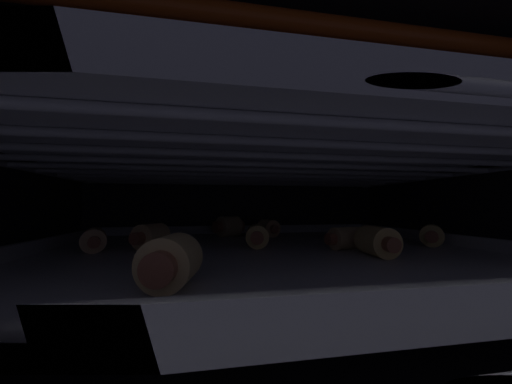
{
  "coord_description": "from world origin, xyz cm",
  "views": [
    {
      "loc": [
        -6.81,
        -31.4,
        15.72
      ],
      "look_at": [
        0.0,
        6.16,
        17.73
      ],
      "focal_mm": 19.53,
      "sensor_mm": 36.0,
      "label": 1
    }
  ],
  "objects_px": {
    "pig_in_blanket_lower_5": "(268,228)",
    "pig_in_blanket_upper_3": "(165,144)",
    "pig_in_blanket_lower_4": "(257,236)",
    "pig_in_blanket_upper_10": "(302,115)",
    "oven_rack_lower": "(266,263)",
    "pig_in_blanket_lower_6": "(432,235)",
    "pig_in_blanket_lower_3": "(377,241)",
    "pig_in_blanket_lower_7": "(171,262)",
    "pig_in_blanket_upper_8": "(266,153)",
    "pig_in_blanket_upper_1": "(129,155)",
    "heating_element": "(265,81)",
    "pig_in_blanket_upper_7": "(449,143)",
    "pig_in_blanket_lower_9": "(151,236)",
    "pig_in_blanket_upper_4": "(379,158)",
    "pig_in_blanket_upper_0": "(429,130)",
    "oven_rack_upper": "(265,168)",
    "pig_in_blanket_upper_6": "(162,131)",
    "pig_in_blanket_lower_8": "(94,240)",
    "pig_in_blanket_upper_5": "(390,147)",
    "pig_in_blanket_upper_9": "(275,165)",
    "pig_in_blanket_upper_2": "(78,58)",
    "pig_in_blanket_lower_0": "(229,226)",
    "baking_tray_upper": "(265,160)",
    "baking_tray_lower": "(266,254)",
    "pig_in_blanket_lower_2": "(349,238)"
  },
  "relations": [
    {
      "from": "pig_in_blanket_upper_2",
      "to": "pig_in_blanket_upper_9",
      "type": "xyz_separation_m",
      "value": [
        0.18,
        0.32,
        0.0
      ]
    },
    {
      "from": "oven_rack_lower",
      "to": "pig_in_blanket_lower_2",
      "type": "relative_size",
      "value": 9.39
    },
    {
      "from": "pig_in_blanket_lower_6",
      "to": "pig_in_blanket_lower_9",
      "type": "distance_m",
      "value": 0.34
    },
    {
      "from": "pig_in_blanket_upper_2",
      "to": "pig_in_blanket_upper_5",
      "type": "relative_size",
      "value": 1.23
    },
    {
      "from": "pig_in_blanket_upper_10",
      "to": "pig_in_blanket_upper_3",
      "type": "bearing_deg",
      "value": 137.27
    },
    {
      "from": "pig_in_blanket_upper_3",
      "to": "pig_in_blanket_upper_6",
      "type": "relative_size",
      "value": 1.05
    },
    {
      "from": "pig_in_blanket_upper_2",
      "to": "pig_in_blanket_upper_8",
      "type": "relative_size",
      "value": 1.2
    },
    {
      "from": "pig_in_blanket_lower_5",
      "to": "pig_in_blanket_lower_8",
      "type": "distance_m",
      "value": 0.25
    },
    {
      "from": "pig_in_blanket_lower_9",
      "to": "pig_in_blanket_upper_1",
      "type": "relative_size",
      "value": 1.02
    },
    {
      "from": "pig_in_blanket_lower_2",
      "to": "pig_in_blanket_upper_7",
      "type": "height_order",
      "value": "pig_in_blanket_upper_7"
    },
    {
      "from": "pig_in_blanket_lower_7",
      "to": "pig_in_blanket_upper_9",
      "type": "height_order",
      "value": "pig_in_blanket_upper_9"
    },
    {
      "from": "pig_in_blanket_upper_0",
      "to": "pig_in_blanket_lower_3",
      "type": "bearing_deg",
      "value": 155.65
    },
    {
      "from": "pig_in_blanket_upper_7",
      "to": "pig_in_blanket_upper_5",
      "type": "bearing_deg",
      "value": 145.89
    },
    {
      "from": "pig_in_blanket_upper_3",
      "to": "pig_in_blanket_upper_0",
      "type": "bearing_deg",
      "value": -19.89
    },
    {
      "from": "pig_in_blanket_upper_0",
      "to": "pig_in_blanket_upper_3",
      "type": "height_order",
      "value": "pig_in_blanket_upper_0"
    },
    {
      "from": "baking_tray_upper",
      "to": "pig_in_blanket_lower_0",
      "type": "bearing_deg",
      "value": 101.68
    },
    {
      "from": "pig_in_blanket_lower_7",
      "to": "pig_in_blanket_upper_3",
      "type": "distance_m",
      "value": 0.18
    },
    {
      "from": "pig_in_blanket_lower_7",
      "to": "pig_in_blanket_upper_6",
      "type": "relative_size",
      "value": 0.97
    },
    {
      "from": "pig_in_blanket_lower_5",
      "to": "pig_in_blanket_upper_3",
      "type": "xyz_separation_m",
      "value": [
        -0.15,
        -0.12,
        0.11
      ]
    },
    {
      "from": "pig_in_blanket_lower_2",
      "to": "pig_in_blanket_upper_7",
      "type": "relative_size",
      "value": 0.98
    },
    {
      "from": "pig_in_blanket_lower_5",
      "to": "pig_in_blanket_upper_10",
      "type": "xyz_separation_m",
      "value": [
        -0.02,
        -0.23,
        0.11
      ]
    },
    {
      "from": "pig_in_blanket_upper_9",
      "to": "pig_in_blanket_lower_7",
      "type": "bearing_deg",
      "value": -115.85
    },
    {
      "from": "oven_rack_lower",
      "to": "oven_rack_upper",
      "type": "height_order",
      "value": "oven_rack_upper"
    },
    {
      "from": "pig_in_blanket_lower_6",
      "to": "pig_in_blanket_upper_3",
      "type": "bearing_deg",
      "value": 176.48
    },
    {
      "from": "oven_rack_upper",
      "to": "pig_in_blanket_upper_1",
      "type": "height_order",
      "value": "pig_in_blanket_upper_1"
    },
    {
      "from": "pig_in_blanket_lower_4",
      "to": "pig_in_blanket_upper_0",
      "type": "relative_size",
      "value": 1.22
    },
    {
      "from": "pig_in_blanket_upper_9",
      "to": "pig_in_blanket_upper_2",
      "type": "bearing_deg",
      "value": -119.25
    },
    {
      "from": "oven_rack_lower",
      "to": "pig_in_blanket_lower_6",
      "type": "distance_m",
      "value": 0.21
    },
    {
      "from": "pig_in_blanket_lower_9",
      "to": "pig_in_blanket_upper_9",
      "type": "height_order",
      "value": "pig_in_blanket_upper_9"
    },
    {
      "from": "pig_in_blanket_lower_0",
      "to": "pig_in_blanket_lower_6",
      "type": "relative_size",
      "value": 1.19
    },
    {
      "from": "pig_in_blanket_lower_5",
      "to": "pig_in_blanket_lower_6",
      "type": "xyz_separation_m",
      "value": [
        0.18,
        -0.14,
        -0.0
      ]
    },
    {
      "from": "pig_in_blanket_lower_4",
      "to": "pig_in_blanket_upper_0",
      "type": "height_order",
      "value": "pig_in_blanket_upper_0"
    },
    {
      "from": "pig_in_blanket_lower_9",
      "to": "pig_in_blanket_upper_4",
      "type": "distance_m",
      "value": 0.33
    },
    {
      "from": "pig_in_blanket_lower_7",
      "to": "pig_in_blanket_upper_1",
      "type": "relative_size",
      "value": 0.93
    },
    {
      "from": "baking_tray_lower",
      "to": "pig_in_blanket_lower_6",
      "type": "height_order",
      "value": "pig_in_blanket_lower_6"
    },
    {
      "from": "pig_in_blanket_lower_7",
      "to": "pig_in_blanket_upper_8",
      "type": "height_order",
      "value": "pig_in_blanket_upper_8"
    },
    {
      "from": "pig_in_blanket_upper_4",
      "to": "pig_in_blanket_upper_8",
      "type": "distance_m",
      "value": 0.17
    },
    {
      "from": "pig_in_blanket_lower_3",
      "to": "pig_in_blanket_lower_8",
      "type": "bearing_deg",
      "value": 164.23
    },
    {
      "from": "oven_rack_upper",
      "to": "oven_rack_lower",
      "type": "bearing_deg",
      "value": 90.0
    },
    {
      "from": "heating_element",
      "to": "pig_in_blanket_upper_7",
      "type": "relative_size",
      "value": 7.75
    },
    {
      "from": "pig_in_blanket_lower_9",
      "to": "pig_in_blanket_upper_4",
      "type": "relative_size",
      "value": 1.01
    },
    {
      "from": "pig_in_blanket_upper_0",
      "to": "pig_in_blanket_upper_6",
      "type": "relative_size",
      "value": 0.87
    },
    {
      "from": "pig_in_blanket_upper_7",
      "to": "pig_in_blanket_lower_2",
      "type": "bearing_deg",
      "value": 162.02
    },
    {
      "from": "pig_in_blanket_lower_3",
      "to": "pig_in_blanket_lower_5",
      "type": "bearing_deg",
      "value": 109.32
    },
    {
      "from": "pig_in_blanket_upper_3",
      "to": "pig_in_blanket_upper_9",
      "type": "bearing_deg",
      "value": 39.35
    },
    {
      "from": "pig_in_blanket_lower_4",
      "to": "pig_in_blanket_upper_10",
      "type": "distance_m",
      "value": 0.16
    },
    {
      "from": "pig_in_blanket_lower_3",
      "to": "pig_in_blanket_lower_6",
      "type": "height_order",
      "value": "pig_in_blanket_lower_3"
    },
    {
      "from": "pig_in_blanket_lower_3",
      "to": "pig_in_blanket_upper_7",
      "type": "relative_size",
      "value": 0.98
    },
    {
      "from": "pig_in_blanket_lower_8",
      "to": "pig_in_blanket_upper_5",
      "type": "distance_m",
      "value": 0.36
    },
    {
      "from": "pig_in_blanket_lower_3",
      "to": "pig_in_blanket_upper_8",
      "type": "xyz_separation_m",
      "value": [
        -0.09,
        0.12,
        0.11
      ]
    }
  ]
}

